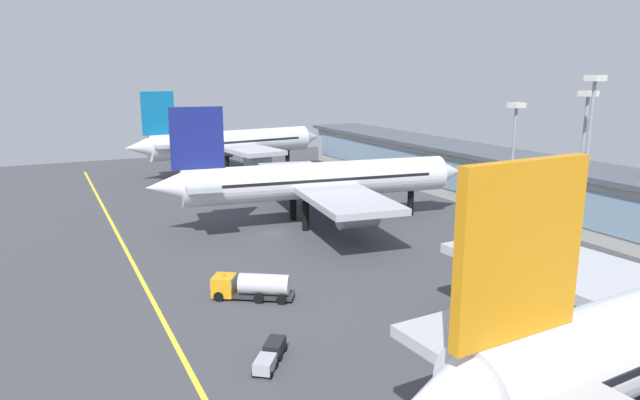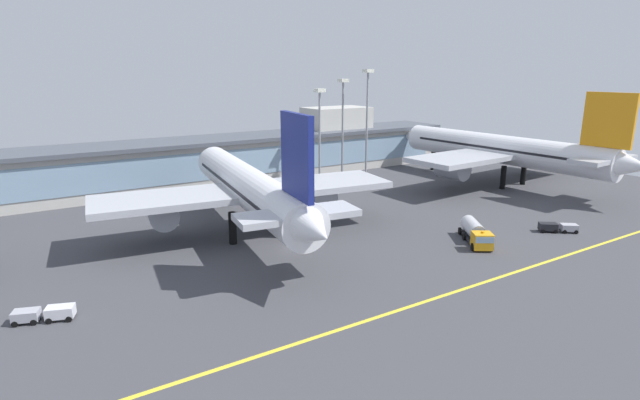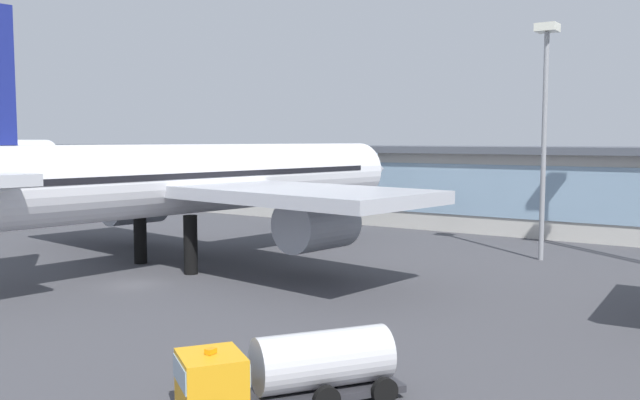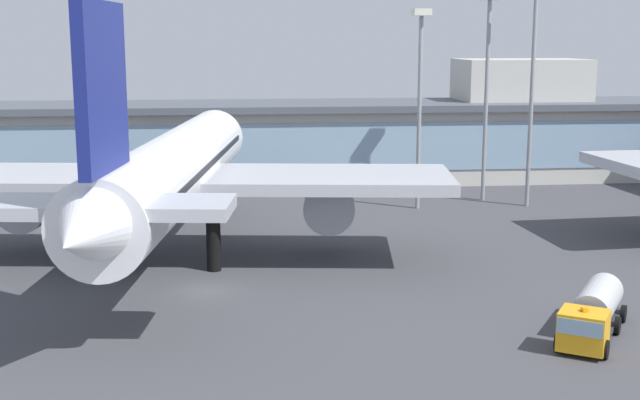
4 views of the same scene
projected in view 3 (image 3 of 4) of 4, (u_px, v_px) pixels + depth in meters
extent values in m
plane|color=#424247|center=(134.00, 285.00, 50.34)|extent=(183.95, 183.95, 0.00)
cube|color=beige|center=(417.00, 188.00, 87.65)|extent=(131.39, 12.00, 9.06)
cube|color=#84A3BC|center=(394.00, 187.00, 82.65)|extent=(126.13, 0.20, 5.80)
cube|color=#4C515B|center=(417.00, 149.00, 87.22)|extent=(134.39, 14.00, 0.80)
cylinder|color=black|center=(22.00, 194.00, 104.38)|extent=(1.10, 1.10, 4.87)
cone|color=silver|center=(56.00, 159.00, 109.92)|extent=(6.43, 6.16, 5.79)
cube|color=#84A3BC|center=(38.00, 152.00, 106.75)|extent=(5.07, 4.80, 1.83)
cylinder|color=black|center=(140.00, 236.00, 58.81)|extent=(1.10, 1.10, 4.69)
cylinder|color=black|center=(191.00, 245.00, 54.13)|extent=(1.10, 1.10, 4.69)
cylinder|color=black|center=(328.00, 219.00, 71.61)|extent=(1.10, 1.10, 4.69)
cylinder|color=white|center=(198.00, 178.00, 58.67)|extent=(11.52, 44.84, 5.86)
cone|color=white|center=(370.00, 170.00, 76.43)|extent=(6.20, 5.94, 5.56)
cube|color=#84A3BC|center=(350.00, 161.00, 73.72)|extent=(4.88, 4.63, 1.76)
cube|color=black|center=(198.00, 173.00, 58.63)|extent=(10.67, 37.80, 0.47)
cube|color=#B7BAC1|center=(198.00, 187.00, 58.73)|extent=(45.12, 16.25, 0.94)
cylinder|color=#999EA8|center=(134.00, 204.00, 68.35)|extent=(4.81, 6.26, 4.10)
cylinder|color=#999EA8|center=(317.00, 224.00, 51.89)|extent=(4.81, 6.26, 4.10)
cylinder|color=black|center=(197.00, 393.00, 27.23)|extent=(0.86, 1.08, 1.10)
cylinder|color=black|center=(327.00, 400.00, 26.51)|extent=(0.86, 1.08, 1.10)
cylinder|color=black|center=(303.00, 379.00, 28.91)|extent=(0.86, 1.08, 1.10)
cylinder|color=black|center=(385.00, 391.00, 27.45)|extent=(0.86, 1.08, 1.10)
cylinder|color=black|center=(357.00, 371.00, 29.85)|extent=(0.86, 1.08, 1.10)
cube|color=#2D2D33|center=(310.00, 392.00, 27.65)|extent=(6.12, 7.60, 0.30)
cube|color=orange|center=(211.00, 382.00, 26.05)|extent=(3.46, 3.38, 2.20)
cube|color=#84A3BC|center=(211.00, 370.00, 26.01)|extent=(3.42, 3.41, 0.88)
cylinder|color=silver|center=(323.00, 359.00, 27.74)|extent=(4.99, 5.92, 2.30)
cube|color=orange|center=(211.00, 351.00, 25.95)|extent=(0.30, 0.40, 0.20)
cylinder|color=gray|center=(544.00, 148.00, 59.81)|extent=(0.44, 0.44, 19.90)
cube|color=silver|center=(547.00, 28.00, 58.91)|extent=(1.80, 1.80, 0.70)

